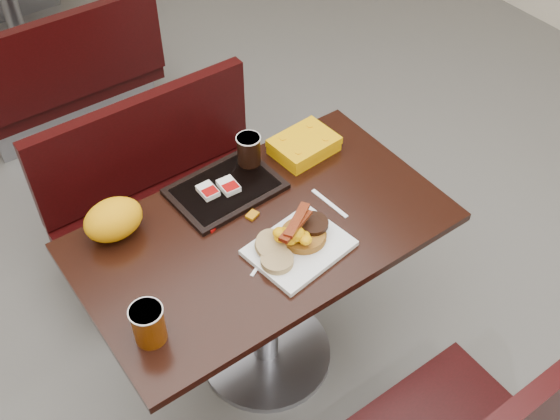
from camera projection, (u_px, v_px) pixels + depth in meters
floor at (266, 354)px, 2.72m from camera, size 6.00×7.00×0.01m
table_near at (264, 298)px, 2.45m from camera, size 1.20×0.70×0.75m
bench_near_n at (171, 193)px, 2.86m from camera, size 1.00×0.46×0.72m
table_far at (10, 6)px, 3.92m from camera, size 1.20×0.70×0.75m
bench_far_s at (58, 64)px, 3.53m from camera, size 1.00×0.46×0.72m
platter at (299, 248)px, 2.11m from camera, size 0.33×0.27×0.02m
pancake_stack at (303, 234)px, 2.12m from camera, size 0.16×0.16×0.03m
sausage_patty at (313, 223)px, 2.12m from camera, size 0.11×0.11×0.02m
scrambled_eggs at (296, 235)px, 2.06m from camera, size 0.11×0.10×0.05m
bacon_strips at (296, 225)px, 2.04m from camera, size 0.18×0.14×0.01m
muffin_bottom at (277, 260)px, 2.05m from camera, size 0.11×0.11×0.02m
muffin_top at (271, 245)px, 2.08m from camera, size 0.11×0.11×0.06m
coffee_cup_near at (149, 324)px, 1.85m from camera, size 0.12×0.12×0.13m
fork at (258, 267)px, 2.07m from camera, size 0.11×0.07×0.00m
knife at (329, 203)px, 2.26m from camera, size 0.03×0.17×0.00m
condiment_syrup at (252, 215)px, 2.22m from camera, size 0.05×0.04×0.01m
condiment_ketchup at (212, 226)px, 2.18m from camera, size 0.05×0.04×0.01m
tray at (225, 189)px, 2.30m from camera, size 0.38×0.28×0.02m
hashbrown_sleeve_left at (208, 191)px, 2.27m from camera, size 0.05×0.07×0.02m
hashbrown_sleeve_right at (229, 186)px, 2.28m from camera, size 0.06×0.08×0.02m
coffee_cup_far at (249, 150)px, 2.34m from camera, size 0.09×0.09×0.11m
clamshell at (304, 145)px, 2.43m from camera, size 0.24×0.19×0.06m
paper_bag at (113, 219)px, 2.12m from camera, size 0.20×0.16×0.13m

